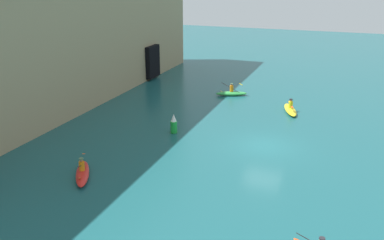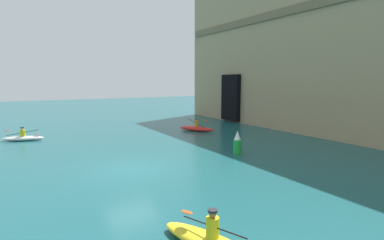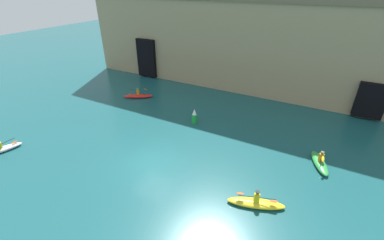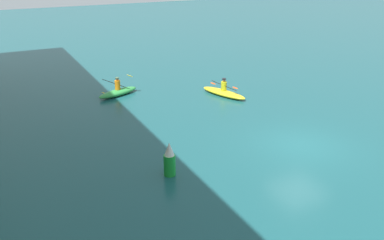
{
  "view_description": "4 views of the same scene",
  "coord_description": "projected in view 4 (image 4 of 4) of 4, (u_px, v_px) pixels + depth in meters",
  "views": [
    {
      "loc": [
        -26.14,
        -4.76,
        10.99
      ],
      "look_at": [
        -0.72,
        4.84,
        1.46
      ],
      "focal_mm": 40.0,
      "sensor_mm": 36.0,
      "label": 1
    },
    {
      "loc": [
        13.94,
        -4.65,
        4.38
      ],
      "look_at": [
        -0.99,
        4.07,
        2.09
      ],
      "focal_mm": 28.0,
      "sensor_mm": 36.0,
      "label": 2
    },
    {
      "loc": [
        9.72,
        -11.81,
        11.69
      ],
      "look_at": [
        1.59,
        3.37,
        2.21
      ],
      "focal_mm": 24.0,
      "sensor_mm": 36.0,
      "label": 3
    },
    {
      "loc": [
        -13.73,
        12.51,
        8.26
      ],
      "look_at": [
        1.44,
        4.91,
        1.6
      ],
      "focal_mm": 40.0,
      "sensor_mm": 36.0,
      "label": 4
    }
  ],
  "objects": [
    {
      "name": "marker_buoy",
      "position": [
        170.0,
        160.0,
        16.8
      ],
      "size": [
        0.47,
        0.47,
        1.41
      ],
      "color": "green",
      "rests_on": "ground"
    },
    {
      "name": "ground_plane",
      "position": [
        301.0,
        145.0,
        19.66
      ],
      "size": [
        120.0,
        120.0,
        0.0
      ],
      "primitive_type": "plane",
      "color": "#195156"
    },
    {
      "name": "kayak_green",
      "position": [
        118.0,
        92.0,
        26.42
      ],
      "size": [
        1.78,
        2.94,
        1.26
      ],
      "rotation": [
        0.0,
        0.0,
        1.95
      ],
      "color": "green",
      "rests_on": "ground"
    },
    {
      "name": "kayak_yellow",
      "position": [
        224.0,
        92.0,
        26.39
      ],
      "size": [
        3.42,
        1.82,
        1.1
      ],
      "rotation": [
        0.0,
        0.0,
        0.32
      ],
      "color": "yellow",
      "rests_on": "ground"
    }
  ]
}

